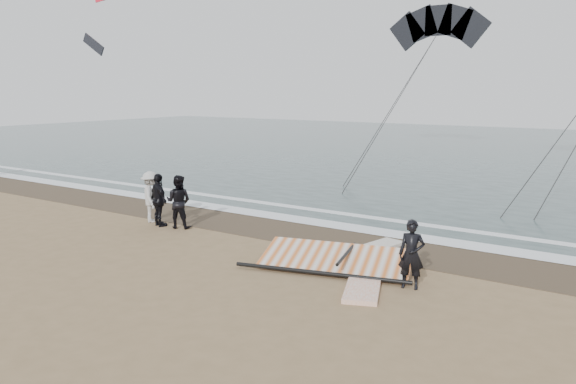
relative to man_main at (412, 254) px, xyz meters
name	(u,v)px	position (x,y,z in m)	size (l,w,h in m)	color
ground	(260,282)	(-3.13, -1.60, -0.81)	(120.00, 120.00, 0.00)	#8C704C
sea	(532,153)	(-3.13, 31.40, -0.79)	(120.00, 54.00, 0.02)	#233838
wet_sand	(348,240)	(-3.13, 2.90, -0.80)	(120.00, 2.80, 0.01)	#4C3D2B
foam_near	(368,230)	(-3.13, 4.30, -0.78)	(120.00, 0.90, 0.01)	white
foam_far	(389,220)	(-3.13, 6.00, -0.78)	(120.00, 0.45, 0.01)	white
man_main	(412,254)	(0.00, 0.00, 0.00)	(0.59, 0.39, 1.61)	black
board_white	(364,282)	(-0.99, -0.36, -0.75)	(0.76, 2.71, 0.11)	white
board_cream	(369,250)	(-2.08, 2.16, -0.75)	(0.69, 2.59, 0.11)	beige
trio_cluster	(162,199)	(-9.29, 1.19, 0.08)	(2.57, 1.29, 1.78)	black
sail_rig	(336,260)	(-2.18, 0.41, -0.61)	(4.31, 2.62, 0.50)	black
kite_dark	(438,30)	(-8.79, 26.31, 7.65)	(7.88, 8.59, 18.94)	black
distant_kites	(99,19)	(-43.80, 26.40, 10.64)	(5.96, 4.12, 7.04)	red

